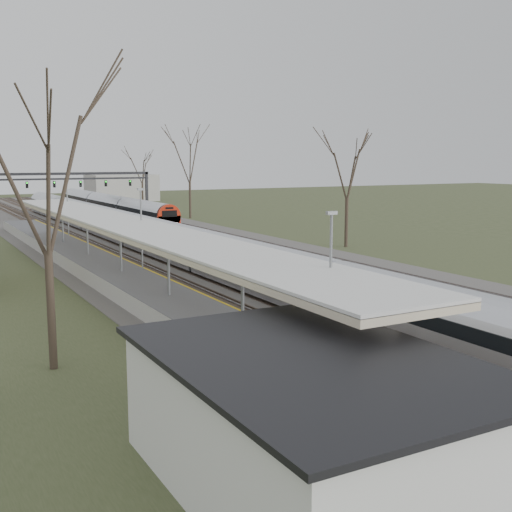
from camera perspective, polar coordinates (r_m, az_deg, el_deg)
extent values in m
cube|color=#474442|center=(62.84, -9.61, 1.37)|extent=(24.00, 160.00, 0.10)
cube|color=#4C3828|center=(61.14, -14.92, 1.04)|extent=(2.60, 160.00, 0.06)
cube|color=gray|center=(60.97, -15.57, 1.06)|extent=(0.07, 160.00, 0.12)
cube|color=gray|center=(61.31, -14.27, 1.15)|extent=(0.07, 160.00, 0.12)
cube|color=#4C3828|center=(62.07, -11.78, 1.26)|extent=(2.60, 160.00, 0.06)
cube|color=gray|center=(61.85, -12.42, 1.28)|extent=(0.07, 160.00, 0.12)
cube|color=gray|center=(62.27, -11.16, 1.36)|extent=(0.07, 160.00, 0.12)
cube|color=#4C3828|center=(63.17, -8.75, 1.46)|extent=(2.60, 160.00, 0.06)
cube|color=gray|center=(62.92, -9.37, 1.49)|extent=(0.07, 160.00, 0.12)
cube|color=gray|center=(63.41, -8.14, 1.57)|extent=(0.07, 160.00, 0.12)
cube|color=#4C3828|center=(64.45, -5.83, 1.66)|extent=(2.60, 160.00, 0.06)
cube|color=gray|center=(64.17, -6.42, 1.68)|extent=(0.07, 160.00, 0.12)
cube|color=gray|center=(64.72, -5.25, 1.76)|extent=(0.07, 160.00, 0.12)
cube|color=#4C3828|center=(65.89, -3.03, 1.84)|extent=(2.60, 160.00, 0.06)
cube|color=gray|center=(65.57, -3.59, 1.87)|extent=(0.07, 160.00, 0.12)
cube|color=gray|center=(66.19, -2.47, 1.94)|extent=(0.07, 160.00, 0.12)
cube|color=#9E9B93|center=(43.57, -13.21, -1.30)|extent=(3.50, 69.00, 1.00)
cylinder|color=slate|center=(18.78, 10.34, -7.98)|extent=(0.14, 0.14, 3.00)
cylinder|color=slate|center=(25.28, -1.20, -3.54)|extent=(0.14, 0.14, 3.00)
cylinder|color=slate|center=(32.45, -7.78, -0.91)|extent=(0.14, 0.14, 3.00)
cylinder|color=slate|center=(39.94, -11.94, 0.76)|extent=(0.14, 0.14, 3.00)
cylinder|color=slate|center=(47.60, -14.77, 1.89)|extent=(0.14, 0.14, 3.00)
cylinder|color=slate|center=(55.35, -16.81, 2.71)|extent=(0.14, 0.14, 3.00)
cube|color=silver|center=(38.81, -11.57, 2.85)|extent=(4.10, 50.00, 0.12)
cube|color=beige|center=(38.83, -11.56, 2.60)|extent=(4.10, 50.00, 0.25)
cube|color=silver|center=(15.63, 4.87, -14.86)|extent=(6.00, 9.00, 3.20)
cube|color=black|center=(94.27, -9.69, 5.54)|extent=(0.35, 0.35, 6.00)
cube|color=black|center=(91.30, -15.86, 7.06)|extent=(21.00, 0.35, 0.35)
cube|color=black|center=(91.32, -15.84, 6.62)|extent=(21.00, 0.25, 0.25)
cube|color=black|center=(89.93, -19.69, 5.98)|extent=(0.32, 0.22, 0.85)
sphere|color=#0CFF19|center=(89.78, -19.68, 6.13)|extent=(0.16, 0.16, 0.16)
cube|color=black|center=(90.56, -17.50, 6.09)|extent=(0.32, 0.22, 0.85)
sphere|color=#0CFF19|center=(90.42, -17.49, 6.25)|extent=(0.16, 0.16, 0.16)
cube|color=black|center=(91.32, -15.33, 6.20)|extent=(0.32, 0.22, 0.85)
sphere|color=#0CFF19|center=(91.18, -15.32, 6.36)|extent=(0.16, 0.16, 0.16)
cube|color=black|center=(92.21, -13.21, 6.30)|extent=(0.32, 0.22, 0.85)
sphere|color=#0CFF19|center=(92.07, -13.19, 6.45)|extent=(0.16, 0.16, 0.16)
cube|color=black|center=(93.22, -11.13, 6.39)|extent=(0.32, 0.22, 0.85)
sphere|color=#0CFF19|center=(93.08, -11.11, 6.54)|extent=(0.16, 0.16, 0.16)
cylinder|color=#2D231C|center=(24.94, -17.75, -4.71)|extent=(0.30, 0.30, 4.50)
cylinder|color=#2D231C|center=(57.70, 8.04, 2.97)|extent=(0.30, 0.30, 4.50)
cube|color=#AAACB4|center=(57.90, -10.56, 1.78)|extent=(2.55, 90.00, 1.60)
cylinder|color=#AAACB4|center=(57.83, -10.58, 2.42)|extent=(2.60, 89.70, 2.60)
cube|color=black|center=(57.82, -10.58, 2.52)|extent=(2.62, 89.40, 0.55)
cube|color=black|center=(58.02, -10.54, 0.88)|extent=(1.80, 89.00, 0.35)
cube|color=#AAACB4|center=(90.96, -12.88, 4.14)|extent=(2.55, 45.00, 1.60)
cylinder|color=#AAACB4|center=(90.92, -12.89, 4.55)|extent=(2.60, 44.70, 2.60)
cube|color=black|center=(90.91, -12.90, 4.61)|extent=(2.62, 44.40, 0.55)
cube|color=#B4200A|center=(69.79, -7.75, 2.95)|extent=(2.55, 0.50, 1.50)
cylinder|color=#B4200A|center=(69.77, -7.78, 3.52)|extent=(2.60, 0.60, 2.60)
cube|color=black|center=(69.50, -7.70, 3.75)|extent=(1.70, 0.12, 0.70)
sphere|color=white|center=(69.31, -8.34, 2.81)|extent=(0.22, 0.22, 0.22)
sphere|color=white|center=(69.92, -7.04, 2.89)|extent=(0.22, 0.22, 0.22)
cube|color=black|center=(91.04, -12.86, 3.56)|extent=(1.80, 44.00, 0.35)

